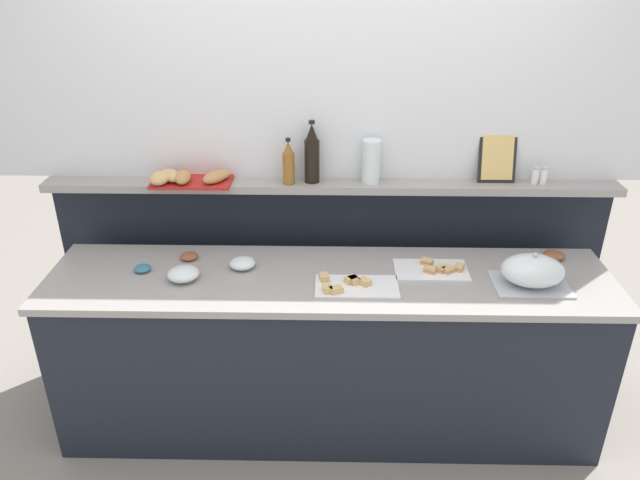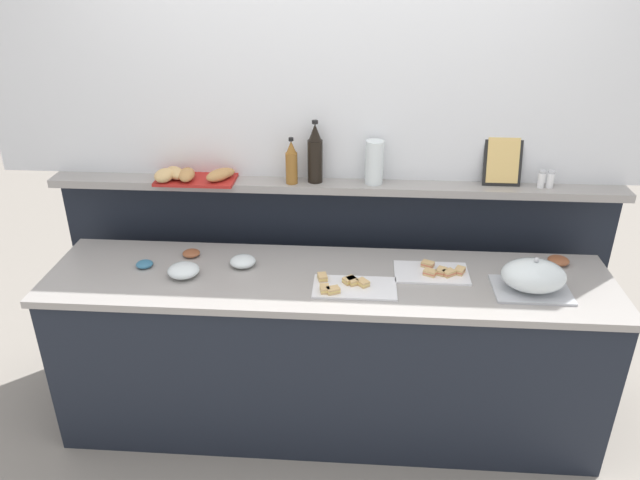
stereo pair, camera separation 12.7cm
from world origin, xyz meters
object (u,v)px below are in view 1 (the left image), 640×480
object	(u,v)px
glass_bowl_large	(183,274)
condiment_bowl_cream	(554,255)
sandwich_platter_side	(352,285)
salt_shaker	(535,175)
condiment_bowl_teal	(189,256)
condiment_bowl_dark	(142,268)
serving_cloche	(532,272)
pepper_shaker	(544,175)
water_carafe	(371,161)
wine_bottle_dark	(312,155)
framed_picture	(497,157)
vinegar_bottle_amber	(289,164)
bread_basket	(189,178)
sandwich_platter_front	(434,269)
glass_bowl_medium	(242,264)

from	to	relation	value
glass_bowl_large	condiment_bowl_cream	world-z (taller)	glass_bowl_large
sandwich_platter_side	salt_shaker	distance (m)	1.11
condiment_bowl_teal	condiment_bowl_cream	distance (m)	1.81
sandwich_platter_side	condiment_bowl_dark	distance (m)	1.01
serving_cloche	pepper_shaker	world-z (taller)	pepper_shaker
serving_cloche	water_carafe	size ratio (longest dim) A/B	1.54
serving_cloche	condiment_bowl_dark	world-z (taller)	serving_cloche
wine_bottle_dark	framed_picture	world-z (taller)	wine_bottle_dark
glass_bowl_large	serving_cloche	bearing A→B (deg)	-0.91
wine_bottle_dark	water_carafe	xyz separation A→B (m)	(0.30, -0.00, -0.03)
glass_bowl_large	condiment_bowl_teal	xyz separation A→B (m)	(-0.02, 0.20, -0.01)
vinegar_bottle_amber	framed_picture	bearing A→B (deg)	3.55
bread_basket	pepper_shaker	bearing A→B (deg)	1.20
condiment_bowl_dark	salt_shaker	bearing A→B (deg)	11.09
glass_bowl_large	bread_basket	bearing A→B (deg)	94.10
condiment_bowl_cream	pepper_shaker	size ratio (longest dim) A/B	1.18
condiment_bowl_dark	serving_cloche	bearing A→B (deg)	-3.13
wine_bottle_dark	bread_basket	bearing A→B (deg)	-176.27
glass_bowl_large	framed_picture	distance (m)	1.65
sandwich_platter_front	water_carafe	world-z (taller)	water_carafe
condiment_bowl_dark	condiment_bowl_cream	size ratio (longest dim) A/B	0.79
vinegar_bottle_amber	water_carafe	bearing A→B (deg)	3.66
condiment_bowl_cream	wine_bottle_dark	xyz separation A→B (m)	(-1.20, 0.21, 0.44)
salt_shaker	water_carafe	size ratio (longest dim) A/B	0.39
condiment_bowl_dark	salt_shaker	distance (m)	1.99
water_carafe	condiment_bowl_cream	bearing A→B (deg)	-12.76
sandwich_platter_front	framed_picture	distance (m)	0.67
wine_bottle_dark	framed_picture	bearing A→B (deg)	2.20
condiment_bowl_teal	glass_bowl_large	bearing A→B (deg)	-85.11
condiment_bowl_dark	bread_basket	distance (m)	0.51
serving_cloche	vinegar_bottle_amber	size ratio (longest dim) A/B	1.44
sandwich_platter_front	water_carafe	distance (m)	0.62
sandwich_platter_front	condiment_bowl_cream	size ratio (longest dim) A/B	3.39
glass_bowl_large	water_carafe	bearing A→B (deg)	27.03
condiment_bowl_teal	vinegar_bottle_amber	world-z (taller)	vinegar_bottle_amber
sandwich_platter_side	glass_bowl_large	size ratio (longest dim) A/B	2.55
serving_cloche	bread_basket	bearing A→B (deg)	164.93
sandwich_platter_side	framed_picture	bearing A→B (deg)	36.74
condiment_bowl_cream	condiment_bowl_dark	bearing A→B (deg)	-175.14
vinegar_bottle_amber	salt_shaker	size ratio (longest dim) A/B	2.71
sandwich_platter_side	glass_bowl_medium	distance (m)	0.55
glass_bowl_medium	bread_basket	distance (m)	0.53
condiment_bowl_dark	condiment_bowl_cream	world-z (taller)	condiment_bowl_cream
sandwich_platter_side	vinegar_bottle_amber	xyz separation A→B (m)	(-0.31, 0.48, 0.41)
pepper_shaker	condiment_bowl_cream	bearing A→B (deg)	-78.93
salt_shaker	water_carafe	distance (m)	0.83
pepper_shaker	bread_basket	distance (m)	1.78
condiment_bowl_dark	condiment_bowl_teal	size ratio (longest dim) A/B	0.94
vinegar_bottle_amber	salt_shaker	distance (m)	1.24
serving_cloche	framed_picture	xyz separation A→B (m)	(-0.08, 0.51, 0.37)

